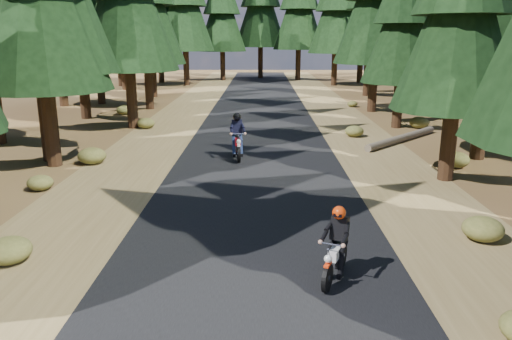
{
  "coord_description": "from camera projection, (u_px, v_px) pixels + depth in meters",
  "views": [
    {
      "loc": [
        0.14,
        -11.02,
        4.44
      ],
      "look_at": [
        0.0,
        1.5,
        1.1
      ],
      "focal_mm": 35.0,
      "sensor_mm": 36.0,
      "label": 1
    }
  ],
  "objects": [
    {
      "name": "shoulder_r",
      "position": [
        395.0,
        175.0,
        16.58
      ],
      "size": [
        3.2,
        100.0,
        0.01
      ],
      "primitive_type": "cube",
      "color": "brown",
      "rests_on": "ground"
    },
    {
      "name": "shoulder_l",
      "position": [
        120.0,
        174.0,
        16.67
      ],
      "size": [
        3.2,
        100.0,
        0.01
      ],
      "primitive_type": "cube",
      "color": "brown",
      "rests_on": "ground"
    },
    {
      "name": "understory_shrubs",
      "position": [
        272.0,
        154.0,
        18.47
      ],
      "size": [
        17.0,
        32.62,
        0.6
      ],
      "color": "#474C1E",
      "rests_on": "ground"
    },
    {
      "name": "road",
      "position": [
        257.0,
        175.0,
        16.62
      ],
      "size": [
        6.0,
        100.0,
        0.01
      ],
      "primitive_type": "cube",
      "color": "black",
      "rests_on": "ground"
    },
    {
      "name": "log_near",
      "position": [
        402.0,
        138.0,
        21.87
      ],
      "size": [
        4.12,
        4.48,
        0.32
      ],
      "primitive_type": "cylinder",
      "rotation": [
        0.0,
        1.57,
        0.83
      ],
      "color": "#4C4233",
      "rests_on": "ground"
    },
    {
      "name": "rider_follow",
      "position": [
        237.0,
        144.0,
        18.69
      ],
      "size": [
        0.79,
        1.97,
        1.71
      ],
      "rotation": [
        0.0,
        0.0,
        3.26
      ],
      "color": "maroon",
      "rests_on": "road"
    },
    {
      "name": "rider_lead",
      "position": [
        335.0,
        256.0,
        9.32
      ],
      "size": [
        1.06,
        1.64,
        1.41
      ],
      "rotation": [
        0.0,
        0.0,
        2.74
      ],
      "color": "silver",
      "rests_on": "road"
    },
    {
      "name": "ground",
      "position": [
        255.0,
        231.0,
        11.8
      ],
      "size": [
        120.0,
        120.0,
        0.0
      ],
      "primitive_type": "plane",
      "color": "#4D331B",
      "rests_on": "ground"
    }
  ]
}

